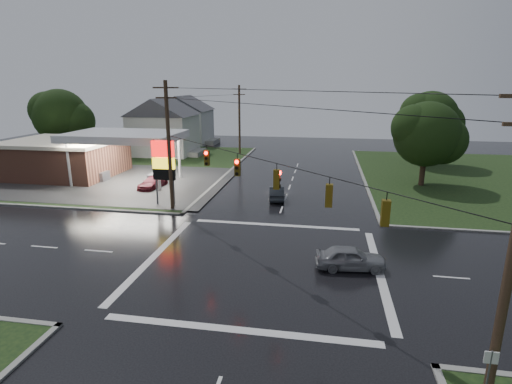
% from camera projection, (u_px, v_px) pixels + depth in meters
% --- Properties ---
extents(ground, '(120.00, 120.00, 0.00)m').
position_uv_depth(ground, '(262.00, 263.00, 24.65)').
color(ground, black).
rests_on(ground, ground).
extents(grass_nw, '(36.00, 36.00, 0.08)m').
position_uv_depth(grass_nw, '(101.00, 166.00, 53.61)').
color(grass_nw, black).
rests_on(grass_nw, ground).
extents(gas_station, '(26.20, 18.00, 5.60)m').
position_uv_depth(gas_station, '(73.00, 155.00, 46.91)').
color(gas_station, '#2D2D2D').
rests_on(gas_station, ground).
extents(pylon_sign, '(2.00, 0.35, 6.00)m').
position_uv_depth(pylon_sign, '(164.00, 162.00, 35.29)').
color(pylon_sign, '#59595E').
rests_on(pylon_sign, ground).
extents(utility_pole_nw, '(2.20, 0.32, 11.00)m').
position_uv_depth(utility_pole_nw, '(169.00, 145.00, 33.73)').
color(utility_pole_nw, '#382619').
rests_on(utility_pole_nw, ground).
extents(utility_pole_n, '(2.20, 0.32, 10.50)m').
position_uv_depth(utility_pole_n, '(239.00, 119.00, 60.88)').
color(utility_pole_n, '#382619').
rests_on(utility_pole_n, ground).
extents(traffic_signals, '(26.87, 26.87, 1.47)m').
position_uv_depth(traffic_signals, '(263.00, 160.00, 22.92)').
color(traffic_signals, black).
rests_on(traffic_signals, ground).
extents(house_near, '(11.05, 8.48, 8.60)m').
position_uv_depth(house_near, '(164.00, 126.00, 61.14)').
color(house_near, silver).
rests_on(house_near, ground).
extents(house_far, '(11.05, 8.48, 8.60)m').
position_uv_depth(house_far, '(184.00, 119.00, 72.71)').
color(house_far, silver).
rests_on(house_far, ground).
extents(tree_nw_behind, '(8.93, 7.60, 10.00)m').
position_uv_depth(tree_nw_behind, '(61.00, 116.00, 57.07)').
color(tree_nw_behind, black).
rests_on(tree_nw_behind, ground).
extents(tree_ne_near, '(7.99, 6.80, 8.98)m').
position_uv_depth(tree_ne_near, '(428.00, 134.00, 41.77)').
color(tree_ne_near, black).
rests_on(tree_ne_near, ground).
extents(tree_ne_far, '(8.46, 7.20, 9.80)m').
position_uv_depth(tree_ne_far, '(431.00, 119.00, 52.52)').
color(tree_ne_far, black).
rests_on(tree_ne_far, ground).
extents(car_north, '(1.86, 4.10, 1.30)m').
position_uv_depth(car_north, '(277.00, 193.00, 38.08)').
color(car_north, '#212529').
rests_on(car_north, ground).
extents(car_crossing, '(4.27, 2.08, 1.40)m').
position_uv_depth(car_crossing, '(350.00, 258.00, 23.76)').
color(car_crossing, gray).
rests_on(car_crossing, ground).
extents(car_pump, '(2.35, 4.43, 1.22)m').
position_uv_depth(car_pump, '(153.00, 182.00, 42.17)').
color(car_pump, '#50121B').
rests_on(car_pump, ground).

